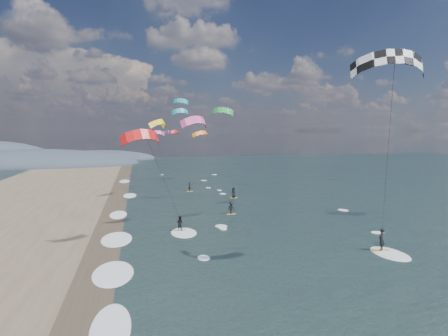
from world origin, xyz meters
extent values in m
plane|color=black|center=(0.00, 0.00, 0.00)|extent=(260.00, 260.00, 0.00)
cube|color=#382D23|center=(-12.00, 10.00, 0.00)|extent=(3.00, 240.00, 0.00)
ellipsoid|color=#3D4756|center=(-40.00, 100.00, 0.00)|extent=(64.00, 24.00, 10.00)
ellipsoid|color=#3D4756|center=(-22.00, 120.00, 0.00)|extent=(40.00, 18.00, 7.00)
cube|color=gold|center=(11.69, 6.04, 0.03)|extent=(1.58, 0.48, 0.07)
imported|color=black|center=(11.69, 6.04, 1.04)|extent=(0.84, 0.83, 1.95)
ellipsoid|color=white|center=(11.99, 5.24, 0.00)|extent=(2.60, 4.20, 0.12)
cylinder|color=black|center=(9.69, 3.04, 8.30)|extent=(0.02, 0.02, 15.74)
cube|color=gold|center=(-4.67, 16.66, 0.03)|extent=(1.21, 0.37, 0.06)
imported|color=black|center=(-4.67, 16.66, 0.82)|extent=(0.94, 0.90, 1.53)
ellipsoid|color=white|center=(-4.37, 15.86, 0.00)|extent=(2.60, 4.20, 0.12)
cylinder|color=black|center=(-6.42, 13.66, 5.74)|extent=(0.02, 0.02, 11.28)
cube|color=gold|center=(2.52, 23.11, 0.03)|extent=(1.10, 0.35, 0.05)
imported|color=black|center=(2.52, 23.11, 0.82)|extent=(1.15, 0.99, 1.54)
cube|color=gold|center=(5.73, 34.24, 0.03)|extent=(1.10, 0.35, 0.05)
imported|color=black|center=(5.73, 34.24, 0.85)|extent=(0.86, 0.94, 1.61)
cube|color=gold|center=(-0.14, 41.90, 0.03)|extent=(1.10, 0.35, 0.05)
imported|color=black|center=(-0.14, 41.90, 0.84)|extent=(0.50, 0.65, 1.58)
ellipsoid|color=white|center=(-10.80, -2.00, 0.00)|extent=(2.40, 5.40, 0.11)
ellipsoid|color=white|center=(-10.80, 6.00, 0.00)|extent=(2.40, 5.40, 0.11)
ellipsoid|color=white|center=(-10.80, 15.00, 0.00)|extent=(2.40, 5.40, 0.11)
ellipsoid|color=white|center=(-10.80, 26.00, 0.00)|extent=(2.40, 5.40, 0.11)
ellipsoid|color=white|center=(-10.80, 40.00, 0.00)|extent=(2.40, 5.40, 0.11)
ellipsoid|color=white|center=(-10.80, 58.00, 0.00)|extent=(2.40, 5.40, 0.11)
camera|label=1|loc=(-8.88, -21.75, 10.45)|focal=30.00mm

